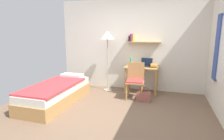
% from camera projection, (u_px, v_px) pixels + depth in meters
% --- Properties ---
extents(ground_plane, '(5.28, 5.28, 0.00)m').
position_uv_depth(ground_plane, '(113.00, 117.00, 3.74)').
color(ground_plane, brown).
extents(wall_back, '(4.40, 0.27, 2.60)m').
position_uv_depth(wall_back, '(133.00, 45.00, 5.37)').
color(wall_back, silver).
rests_on(wall_back, ground_plane).
extents(bed, '(0.86, 2.01, 0.54)m').
position_uv_depth(bed, '(57.00, 93.00, 4.44)').
color(bed, '#B2844C').
rests_on(bed, ground_plane).
extents(desk, '(0.92, 0.54, 0.74)m').
position_uv_depth(desk, '(142.00, 72.00, 5.12)').
color(desk, '#B2844C').
rests_on(desk, ground_plane).
extents(desk_chair, '(0.47, 0.44, 0.91)m').
position_uv_depth(desk_chair, '(135.00, 79.00, 4.71)').
color(desk_chair, '#B2844C').
rests_on(desk_chair, ground_plane).
extents(standing_lamp, '(0.39, 0.39, 1.71)m').
position_uv_depth(standing_lamp, '(107.00, 38.00, 5.15)').
color(standing_lamp, '#B2A893').
rests_on(standing_lamp, ground_plane).
extents(laptop, '(0.31, 0.23, 0.23)m').
position_uv_depth(laptop, '(147.00, 64.00, 5.13)').
color(laptop, black).
rests_on(laptop, desk).
extents(water_bottle, '(0.07, 0.07, 0.24)m').
position_uv_depth(water_bottle, '(131.00, 61.00, 5.22)').
color(water_bottle, '#42A87F').
rests_on(water_bottle, desk).
extents(book_stack, '(0.20, 0.25, 0.08)m').
position_uv_depth(book_stack, '(154.00, 66.00, 5.01)').
color(book_stack, '#333338').
rests_on(book_stack, desk).
extents(handbag, '(0.33, 0.12, 0.41)m').
position_uv_depth(handbag, '(144.00, 96.00, 4.53)').
color(handbag, '#99564C').
rests_on(handbag, ground_plane).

